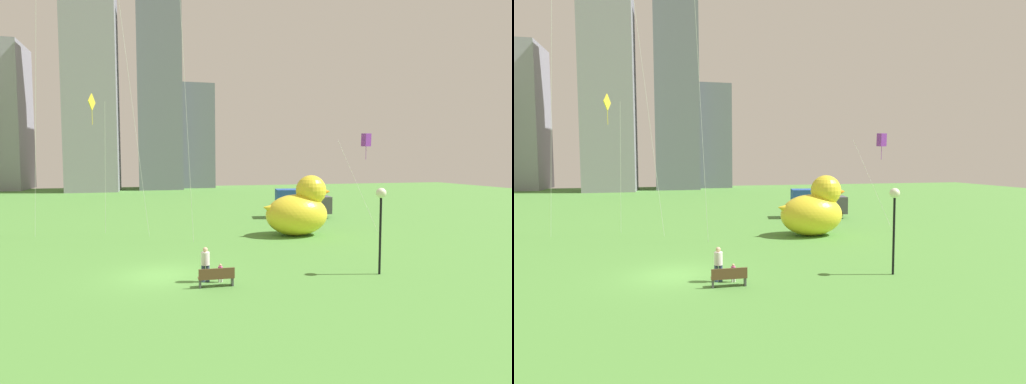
% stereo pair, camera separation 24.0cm
% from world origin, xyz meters
% --- Properties ---
extents(ground_plane, '(140.00, 140.00, 0.00)m').
position_xyz_m(ground_plane, '(0.00, 0.00, 0.00)').
color(ground_plane, '#4F8B3A').
extents(park_bench, '(1.67, 0.47, 0.90)m').
position_xyz_m(park_bench, '(2.50, -2.64, 0.48)').
color(park_bench, brown).
rests_on(park_bench, ground).
extents(person_adult, '(0.42, 0.42, 1.70)m').
position_xyz_m(person_adult, '(2.11, -1.71, 0.94)').
color(person_adult, '#38476B').
rests_on(person_adult, ground).
extents(person_child, '(0.22, 0.22, 0.90)m').
position_xyz_m(person_child, '(2.80, -1.94, 0.49)').
color(person_child, silver).
rests_on(person_child, ground).
extents(giant_inflatable_duck, '(5.61, 3.60, 4.65)m').
position_xyz_m(giant_inflatable_duck, '(10.80, 9.01, 1.98)').
color(giant_inflatable_duck, yellow).
rests_on(giant_inflatable_duck, ground).
extents(lamppost, '(0.52, 0.52, 4.45)m').
position_xyz_m(lamppost, '(10.97, -2.54, 3.55)').
color(lamppost, black).
rests_on(lamppost, ground).
extents(box_truck, '(5.75, 3.21, 2.85)m').
position_xyz_m(box_truck, '(14.48, 18.33, 1.43)').
color(box_truck, '#264CA5').
rests_on(box_truck, ground).
extents(city_skyline, '(51.20, 18.90, 40.60)m').
position_xyz_m(city_skyline, '(-13.41, 64.18, 16.73)').
color(city_skyline, gray).
rests_on(city_skyline, ground).
extents(kite_purple, '(2.95, 2.97, 8.11)m').
position_xyz_m(kite_purple, '(17.79, 11.53, 7.50)').
color(kite_purple, silver).
rests_on(kite_purple, ground).
extents(kite_yellow, '(1.21, 1.65, 10.83)m').
position_xyz_m(kite_yellow, '(-4.43, 12.78, 9.77)').
color(kite_yellow, silver).
rests_on(kite_yellow, ground).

